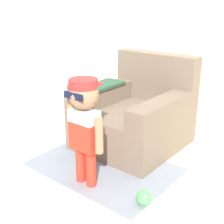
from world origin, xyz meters
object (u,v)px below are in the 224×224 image
(armchair, at_px, (136,116))
(toy_ball, at_px, (144,198))
(side_table, at_px, (73,104))
(person_child, at_px, (84,116))

(armchair, relative_size, toy_ball, 8.55)
(armchair, relative_size, side_table, 2.00)
(person_child, relative_size, side_table, 1.74)
(armchair, bearing_deg, toy_ball, -51.54)
(armchair, bearing_deg, side_table, -169.65)
(person_child, xyz_separation_m, toy_ball, (0.55, 0.06, -0.55))
(armchair, height_order, person_child, armchair)
(person_child, xyz_separation_m, side_table, (-0.95, 0.78, -0.29))
(person_child, bearing_deg, armchair, 98.56)
(person_child, distance_m, side_table, 1.26)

